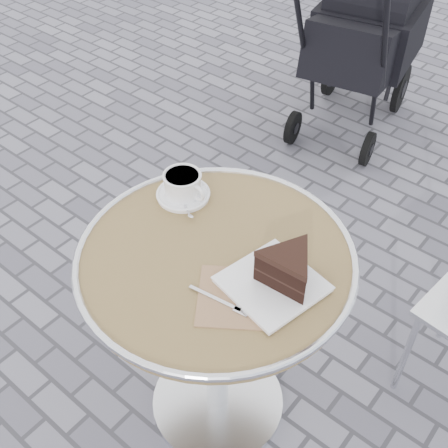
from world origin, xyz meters
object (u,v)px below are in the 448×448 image
Objects in this scene: cake_plate_set at (283,272)px; cappuccino_set at (183,187)px; cafe_table at (216,297)px; baby_stroller at (363,44)px.

cappuccino_set is at bearing 178.42° from cake_plate_set.
cafe_table is 4.61× the size of cappuccino_set.
cappuccino_set is 0.15× the size of baby_stroller.
cappuccino_set is at bearing -90.23° from baby_stroller.
cafe_table is at bearing -27.44° from cappuccino_set.
baby_stroller is (-0.75, 1.81, -0.33)m from cake_plate_set.
cappuccino_set reaches higher than cafe_table.
baby_stroller is (-0.34, 1.72, -0.31)m from cappuccino_set.
cake_plate_set reaches higher than cappuccino_set.
cake_plate_set is 1.99m from baby_stroller.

